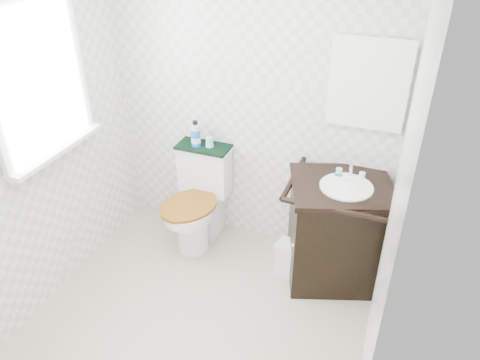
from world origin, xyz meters
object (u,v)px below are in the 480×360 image
Objects in this scene: toilet at (199,203)px; mouthwash_bottle at (196,134)px; vanity at (337,230)px; cup at (210,142)px; trash_bin at (289,259)px.

mouthwash_bottle is at bearing 116.77° from toilet.
mouthwash_bottle reaches higher than toilet.
vanity reaches higher than toilet.
vanity is 11.19× the size of cup.
toilet reaches higher than trash_bin.
cup is (0.11, 0.02, -0.05)m from mouthwash_bottle.
cup is at bearing 169.73° from vanity.
vanity reaches higher than cup.
toilet is 0.58m from mouthwash_bottle.
mouthwash_bottle reaches higher than vanity.
vanity is 1.18m from cup.
toilet is 0.53m from cup.
vanity is at bearing -10.27° from cup.
toilet is 0.86m from trash_bin.
trash_bin is at bearing -17.68° from mouthwash_bottle.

